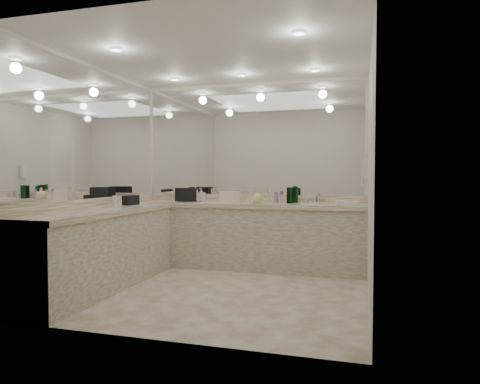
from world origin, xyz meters
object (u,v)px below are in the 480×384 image
(cream_cosmetic_case, at_px, (230,197))
(soap_bottle_a, at_px, (195,193))
(wall_phone, at_px, (365,169))
(soap_bottle_c, at_px, (257,196))
(hand_towel, at_px, (347,203))
(black_toiletry_bag, at_px, (188,195))
(soap_bottle_b, at_px, (201,195))
(sink, at_px, (316,204))

(cream_cosmetic_case, bearing_deg, soap_bottle_a, 175.26)
(wall_phone, relative_size, soap_bottle_c, 1.31)
(hand_towel, height_order, soap_bottle_c, soap_bottle_c)
(cream_cosmetic_case, bearing_deg, hand_towel, -3.50)
(black_toiletry_bag, height_order, soap_bottle_b, soap_bottle_b)
(soap_bottle_a, height_order, soap_bottle_c, soap_bottle_a)
(sink, relative_size, soap_bottle_a, 1.88)
(wall_phone, bearing_deg, cream_cosmetic_case, 164.66)
(soap_bottle_b, bearing_deg, sink, -0.49)
(wall_phone, distance_m, soap_bottle_a, 2.38)
(wall_phone, bearing_deg, black_toiletry_bag, 167.52)
(wall_phone, height_order, black_toiletry_bag, wall_phone)
(cream_cosmetic_case, bearing_deg, black_toiletry_bag, 170.45)
(wall_phone, relative_size, black_toiletry_bag, 0.74)
(hand_towel, bearing_deg, black_toiletry_bag, 179.93)
(wall_phone, xyz_separation_m, hand_towel, (-0.21, 0.54, -0.43))
(sink, relative_size, black_toiletry_bag, 1.36)
(soap_bottle_a, bearing_deg, black_toiletry_bag, 157.88)
(sink, bearing_deg, soap_bottle_a, -179.52)
(sink, bearing_deg, soap_bottle_b, 179.51)
(black_toiletry_bag, height_order, cream_cosmetic_case, black_toiletry_bag)
(cream_cosmetic_case, height_order, soap_bottle_c, soap_bottle_c)
(sink, distance_m, soap_bottle_b, 1.63)
(soap_bottle_a, bearing_deg, soap_bottle_b, 19.73)
(soap_bottle_c, bearing_deg, cream_cosmetic_case, 173.76)
(cream_cosmetic_case, relative_size, soap_bottle_c, 1.50)
(wall_phone, xyz_separation_m, soap_bottle_a, (-2.31, 0.49, -0.33))
(soap_bottle_a, bearing_deg, cream_cosmetic_case, 0.46)
(black_toiletry_bag, distance_m, hand_towel, 2.23)
(soap_bottle_a, bearing_deg, sink, 0.48)
(wall_phone, bearing_deg, soap_bottle_a, 168.10)
(wall_phone, distance_m, soap_bottle_c, 1.51)
(wall_phone, distance_m, black_toiletry_bag, 2.52)
(cream_cosmetic_case, xyz_separation_m, soap_bottle_a, (-0.52, -0.00, 0.04))
(black_toiletry_bag, height_order, soap_bottle_a, soap_bottle_a)
(sink, distance_m, hand_towel, 0.40)
(sink, xyz_separation_m, soap_bottle_a, (-1.70, -0.01, 0.12))
(sink, height_order, hand_towel, hand_towel)
(black_toiletry_bag, xyz_separation_m, hand_towel, (2.23, -0.00, -0.07))
(sink, relative_size, soap_bottle_c, 2.40)
(soap_bottle_b, bearing_deg, wall_phone, -12.99)
(sink, distance_m, cream_cosmetic_case, 1.18)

